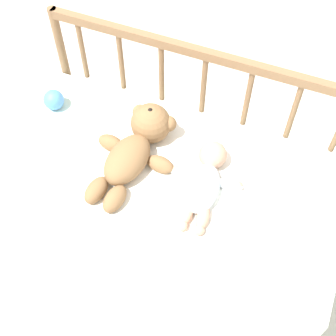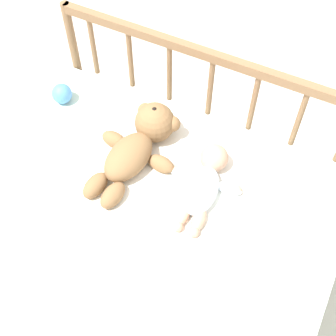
% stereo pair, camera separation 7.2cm
% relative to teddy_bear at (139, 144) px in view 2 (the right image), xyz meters
% --- Properties ---
extents(ground_plane, '(12.00, 12.00, 0.00)m').
position_rel_teddy_bear_xyz_m(ground_plane, '(0.14, -0.04, -0.61)').
color(ground_plane, silver).
extents(crib_mattress, '(1.27, 0.64, 0.55)m').
position_rel_teddy_bear_xyz_m(crib_mattress, '(0.14, -0.04, -0.33)').
color(crib_mattress, silver).
rests_on(crib_mattress, ground_plane).
extents(crib_rail, '(1.27, 0.04, 0.85)m').
position_rel_teddy_bear_xyz_m(crib_rail, '(0.14, 0.30, -0.00)').
color(crib_rail, brown).
rests_on(crib_rail, ground_plane).
extents(blanket, '(0.79, 0.55, 0.01)m').
position_rel_teddy_bear_xyz_m(blanket, '(0.11, -0.06, -0.06)').
color(blanket, white).
rests_on(blanket, crib_mattress).
extents(teddy_bear, '(0.31, 0.46, 0.15)m').
position_rel_teddy_bear_xyz_m(teddy_bear, '(0.00, 0.00, 0.00)').
color(teddy_bear, olive).
rests_on(teddy_bear, crib_mattress).
extents(baby, '(0.27, 0.36, 0.10)m').
position_rel_teddy_bear_xyz_m(baby, '(0.28, -0.03, -0.02)').
color(baby, white).
rests_on(baby, crib_mattress).
extents(toy_ball, '(0.08, 0.08, 0.08)m').
position_rel_teddy_bear_xyz_m(toy_ball, '(-0.41, 0.10, -0.02)').
color(toy_ball, '#4C8CDB').
rests_on(toy_ball, crib_mattress).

